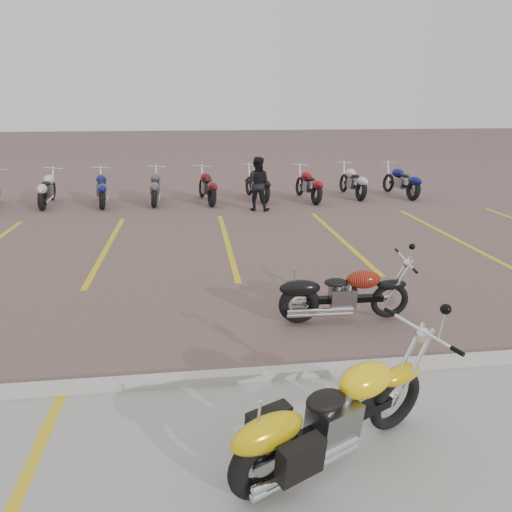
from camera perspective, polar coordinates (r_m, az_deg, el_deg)
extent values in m
plane|color=brown|center=(7.83, -1.12, -6.34)|extent=(100.00, 100.00, 0.00)
cube|color=#ADAAA3|center=(6.04, 1.05, -13.40)|extent=(60.00, 0.18, 0.12)
torus|color=black|center=(5.28, 15.27, -15.65)|extent=(0.63, 0.39, 0.65)
torus|color=black|center=(4.41, 0.74, -22.44)|extent=(0.70, 0.46, 0.69)
cube|color=black|center=(4.77, 8.85, -18.30)|extent=(1.22, 0.69, 0.10)
cube|color=slate|center=(4.71, 8.41, -17.92)|extent=(0.51, 0.46, 0.34)
ellipsoid|color=yellow|center=(4.74, 11.62, -13.48)|extent=(0.66, 0.55, 0.30)
ellipsoid|color=black|center=(4.49, 7.28, -15.79)|extent=(0.47, 0.41, 0.12)
torus|color=black|center=(7.74, 14.91, -4.97)|extent=(0.58, 0.11, 0.57)
torus|color=black|center=(7.38, 4.89, -5.54)|extent=(0.61, 0.17, 0.61)
cube|color=black|center=(7.51, 10.04, -4.90)|extent=(1.15, 0.13, 0.09)
cube|color=slate|center=(7.48, 9.74, -4.54)|extent=(0.38, 0.27, 0.30)
ellipsoid|color=black|center=(7.47, 11.99, -2.54)|extent=(0.52, 0.29, 0.26)
ellipsoid|color=black|center=(7.37, 8.97, -2.93)|extent=(0.35, 0.24, 0.11)
imported|color=black|center=(14.89, 0.14, 8.26)|extent=(0.92, 0.81, 1.59)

